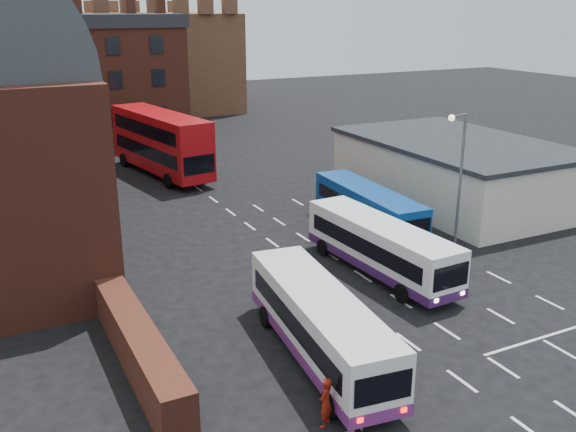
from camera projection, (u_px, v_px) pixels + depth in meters
name	position (u px, v px, depth m)	size (l,w,h in m)	color
ground	(396.00, 333.00, 26.64)	(180.00, 180.00, 0.00)	black
forecourt_wall	(140.00, 349.00, 23.68)	(1.20, 10.00, 1.80)	#602B1E
cream_building	(455.00, 170.00, 44.26)	(10.40, 16.40, 4.25)	beige
brick_terrace	(63.00, 87.00, 61.34)	(22.00, 10.00, 11.00)	brown
castle_keep	(135.00, 62.00, 83.28)	(22.00, 22.00, 12.00)	brown
bus_white_outbound	(320.00, 321.00, 24.26)	(3.39, 10.15, 2.72)	white
bus_white_inbound	(380.00, 244.00, 32.07)	(2.90, 10.05, 2.71)	white
bus_blue	(368.00, 206.00, 38.26)	(2.80, 9.73, 2.63)	navy
bus_red_double	(161.00, 142.00, 50.74)	(4.83, 12.73, 4.97)	#AA0C11
street_lamp	(459.00, 170.00, 34.14)	(1.52, 0.61, 7.70)	slate
pedestrian_red	(326.00, 402.00, 20.53)	(0.63, 0.41, 1.73)	maroon
pedestrian_beige	(352.00, 408.00, 20.26)	(0.83, 0.65, 1.70)	tan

